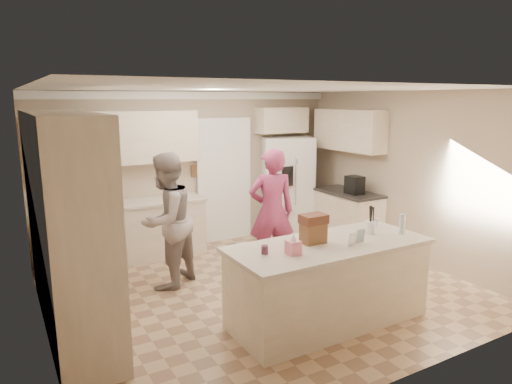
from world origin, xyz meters
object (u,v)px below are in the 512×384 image
coffee_maker (355,185)px  dollhouse_body (313,233)px  utensil_crock (371,227)px  refrigerator (286,186)px  teen_girl (272,212)px  island_base (328,284)px  tissue_box (293,247)px  teen_boy (166,221)px

coffee_maker → dollhouse_body: (-2.20, -1.80, -0.03)m
coffee_maker → dollhouse_body: bearing=-140.7°
coffee_maker → utensil_crock: 2.32m
refrigerator → utensil_crock: 3.21m
coffee_maker → dollhouse_body: coffee_maker is taller
dollhouse_body → teen_girl: size_ratio=0.14×
refrigerator → dollhouse_body: bearing=-97.7°
utensil_crock → dollhouse_body: (-0.80, 0.05, 0.04)m
teen_girl → utensil_crock: bearing=123.0°
dollhouse_body → teen_girl: 1.56m
island_base → dollhouse_body: size_ratio=8.46×
coffee_maker → island_base: bearing=-137.2°
coffee_maker → tissue_box: coffee_maker is taller
island_base → dollhouse_body: dollhouse_body is taller
refrigerator → island_base: (-1.52, -3.14, -0.46)m
coffee_maker → teen_boy: 3.28m
utensil_crock → teen_boy: (-1.87, 1.82, -0.10)m
coffee_maker → utensil_crock: bearing=-127.1°
utensil_crock → teen_girl: bearing=104.7°
teen_boy → teen_girl: bearing=134.8°
teen_girl → coffee_maker: bearing=-152.3°
utensil_crock → dollhouse_body: size_ratio=0.58×
island_base → dollhouse_body: bearing=146.3°
refrigerator → tissue_box: size_ratio=12.86×
utensil_crock → dollhouse_body: dollhouse_body is taller
utensil_crock → tissue_box: bearing=-172.9°
coffee_maker → teen_girl: size_ratio=0.17×
utensil_crock → tissue_box: utensil_crock is taller
utensil_crock → teen_girl: size_ratio=0.08×
tissue_box → utensil_crock: bearing=7.1°
coffee_maker → tissue_box: size_ratio=2.14×
refrigerator → island_base: bearing=-94.7°
teen_girl → island_base: bearing=99.7°
coffee_maker → teen_boy: teen_boy is taller
tissue_box → teen_girl: (0.79, 1.70, -0.09)m
refrigerator → teen_boy: 3.02m
coffee_maker → island_base: size_ratio=0.14×
utensil_crock → dollhouse_body: bearing=176.4°
coffee_maker → tissue_box: (-2.60, -2.00, -0.07)m
utensil_crock → dollhouse_body: 0.80m
coffee_maker → island_base: 2.87m
coffee_maker → teen_girl: bearing=-170.6°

